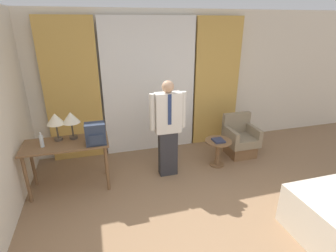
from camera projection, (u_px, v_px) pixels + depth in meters
wall_back at (148, 83)px, 5.13m from camera, size 10.00×0.06×2.70m
curtain_sheer_center at (150, 88)px, 5.04m from camera, size 1.78×0.06×2.58m
curtain_drape_left at (73, 93)px, 4.68m from camera, size 0.96×0.06×2.58m
curtain_drape_right at (217, 83)px, 5.40m from camera, size 0.96×0.06×2.58m
desk at (67, 150)px, 3.97m from camera, size 1.24×0.58×0.78m
table_lamp_left at (55, 120)px, 3.90m from camera, size 0.26×0.26×0.43m
table_lamp_right at (71, 119)px, 3.95m from camera, size 0.26×0.26×0.43m
bottle_near_edge at (42, 141)px, 3.76m from camera, size 0.06×0.06×0.23m
backpack at (95, 134)px, 3.83m from camera, size 0.29×0.22×0.33m
person at (168, 126)px, 4.25m from camera, size 0.60×0.20×1.64m
armchair at (240, 140)px, 5.15m from camera, size 0.57×0.56×0.80m
side_table at (218, 148)px, 4.73m from camera, size 0.48×0.48×0.50m
book at (218, 140)px, 4.64m from camera, size 0.19×0.22×0.03m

